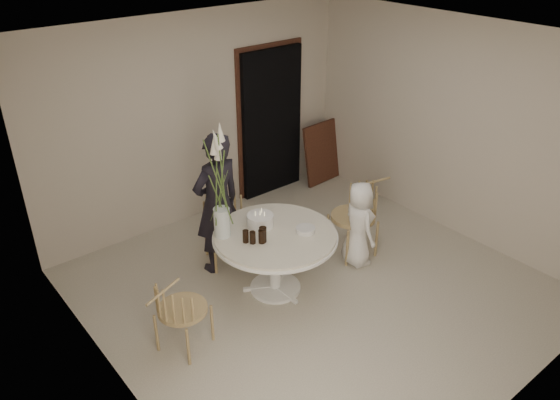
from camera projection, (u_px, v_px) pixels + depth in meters
ground at (314, 287)px, 6.10m from camera, size 4.50×4.50×0.00m
room_shell at (319, 154)px, 5.34m from camera, size 4.50×4.50×4.50m
doorway at (271, 123)px, 7.74m from camera, size 1.00×0.10×2.10m
door_trim at (270, 118)px, 7.74m from camera, size 1.12×0.03×2.22m
table at (275, 242)px, 5.79m from camera, size 1.33×1.33×0.73m
picture_frame at (322, 153)px, 8.30m from camera, size 0.70×0.25×0.91m
chair_far at (223, 214)px, 6.41m from camera, size 0.59×0.62×0.89m
chair_right at (363, 207)px, 6.50m from camera, size 0.61×0.57×0.92m
chair_left at (174, 309)px, 4.96m from camera, size 0.58×0.56×0.81m
girl at (217, 204)px, 6.07m from camera, size 0.63×0.44×1.68m
boy at (359, 224)px, 6.30m from camera, size 0.46×0.58×1.05m
birthday_cake at (260, 221)px, 5.82m from camera, size 0.29×0.29×0.19m
cola_tumbler_a at (253, 238)px, 5.53m from camera, size 0.07×0.07×0.13m
cola_tumbler_b at (262, 237)px, 5.53m from camera, size 0.08×0.08×0.15m
cola_tumbler_c at (246, 236)px, 5.55m from camera, size 0.06×0.06×0.14m
cola_tumbler_d at (263, 235)px, 5.55m from camera, size 0.10×0.10×0.17m
plate_stack at (306, 230)px, 5.74m from camera, size 0.21×0.21×0.05m
flower_vase at (220, 194)px, 5.46m from camera, size 0.17×0.17×1.26m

